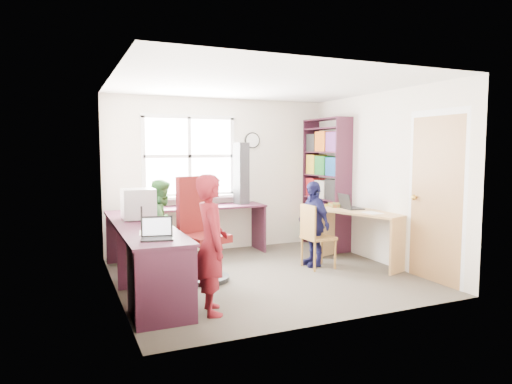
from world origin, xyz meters
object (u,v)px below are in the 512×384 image
wooden_chair (314,234)px  laptop_left (157,234)px  right_desk (362,225)px  crt_monitor (139,204)px  bookshelf (326,186)px  person_navy (313,223)px  person_red (211,244)px  potted_plant (186,197)px  l_desk (166,255)px  cd_tower (241,173)px  laptop_right (349,205)px  person_green (162,225)px  swivel_chair (201,236)px

wooden_chair → laptop_left: (-2.29, -0.92, 0.33)m
right_desk → crt_monitor: (-3.01, 0.40, 0.40)m
bookshelf → person_navy: (-0.81, -0.97, -0.42)m
crt_monitor → person_red: (0.46, -1.44, -0.26)m
laptop_left → potted_plant: (0.88, 2.26, 0.10)m
l_desk → laptop_left: size_ratio=8.61×
crt_monitor → person_red: size_ratio=0.28×
laptop_left → potted_plant: 2.43m
cd_tower → potted_plant: 0.95m
l_desk → laptop_right: size_ratio=8.48×
bookshelf → cd_tower: 1.43m
cd_tower → person_red: bearing=-133.7°
potted_plant → person_green: person_green is taller
l_desk → cd_tower: size_ratio=3.08×
crt_monitor → person_navy: 2.36m
swivel_chair → wooden_chair: bearing=-21.9°
right_desk → bookshelf: 1.24m
swivel_chair → cd_tower: size_ratio=1.32×
l_desk → laptop_right: 2.87m
person_red → l_desk: bearing=30.0°
person_green → crt_monitor: bearing=164.3°
laptop_right → cd_tower: cd_tower is taller
laptop_right → cd_tower: (-1.23, 1.14, 0.43)m
cd_tower → potted_plant: (-0.89, -0.01, -0.33)m
laptop_left → person_navy: 2.59m
wooden_chair → crt_monitor: size_ratio=2.25×
cd_tower → person_navy: bearing=-80.5°
bookshelf → person_red: 3.46m
right_desk → person_red: bearing=-176.1°
right_desk → person_green: size_ratio=1.17×
right_desk → person_navy: size_ratio=1.20×
bookshelf → laptop_left: bearing=-147.2°
right_desk → laptop_left: size_ratio=4.12×
swivel_chair → cd_tower: (1.04, 1.26, 0.68)m
wooden_chair → laptop_right: size_ratio=2.50×
right_desk → swivel_chair: swivel_chair is taller
bookshelf → potted_plant: bookshelf is taller
wooden_chair → bookshelf: bearing=49.9°
right_desk → swivel_chair: (-2.32, 0.12, 0.01)m
person_navy → wooden_chair: bearing=-26.3°
laptop_left → cd_tower: (1.77, 2.28, 0.43)m
laptop_left → cd_tower: 2.92m
crt_monitor → laptop_right: bearing=-2.9°
right_desk → crt_monitor: crt_monitor is taller
person_green → swivel_chair: bearing=-122.9°
right_desk → potted_plant: (-2.17, 1.37, 0.36)m
l_desk → swivel_chair: (0.53, 0.45, 0.09)m
right_desk → person_red: (-2.55, -1.04, 0.14)m
crt_monitor → cd_tower: cd_tower is taller
crt_monitor → laptop_right: (2.96, -0.15, -0.14)m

